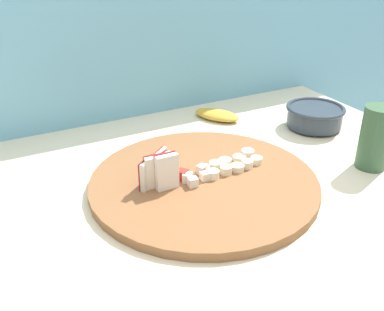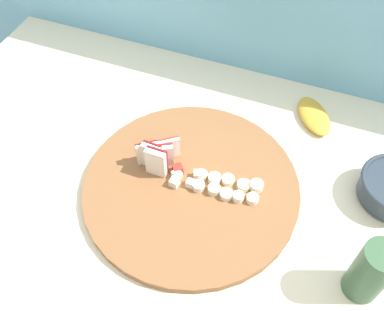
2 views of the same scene
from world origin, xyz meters
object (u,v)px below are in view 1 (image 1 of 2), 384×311
object	(u,v)px
cutting_board	(204,183)
apple_dice_pile	(192,176)
banana_slice_rows	(232,164)
banana_peel	(217,115)
apple_wedge_fan	(159,170)
small_jar	(375,138)
ceramic_bowl	(315,115)

from	to	relation	value
cutting_board	apple_dice_pile	size ratio (longest dim) A/B	6.46
banana_slice_rows	banana_peel	world-z (taller)	banana_slice_rows
apple_wedge_fan	banana_slice_rows	distance (m)	0.16
banana_slice_rows	small_jar	world-z (taller)	small_jar
banana_peel	cutting_board	bearing A→B (deg)	-124.49
cutting_board	ceramic_bowl	bearing A→B (deg)	18.19
apple_dice_pile	small_jar	bearing A→B (deg)	-14.33
cutting_board	apple_wedge_fan	world-z (taller)	apple_wedge_fan
banana_peel	ceramic_bowl	bearing A→B (deg)	-40.48
banana_peel	small_jar	xyz separation A→B (m)	(0.15, -0.37, 0.06)
banana_slice_rows	banana_peel	distance (m)	0.30
ceramic_bowl	small_jar	distance (m)	0.22
cutting_board	apple_wedge_fan	distance (m)	0.09
apple_dice_pile	ceramic_bowl	size ratio (longest dim) A/B	0.47
apple_dice_pile	banana_peel	distance (m)	0.35
cutting_board	ceramic_bowl	world-z (taller)	ceramic_bowl
apple_dice_pile	banana_peel	size ratio (longest dim) A/B	0.55
cutting_board	banana_peel	world-z (taller)	banana_peel
banana_peel	small_jar	world-z (taller)	small_jar
cutting_board	banana_slice_rows	world-z (taller)	banana_slice_rows
cutting_board	apple_dice_pile	bearing A→B (deg)	161.31
apple_dice_pile	banana_slice_rows	bearing A→B (deg)	5.41
ceramic_bowl	banana_peel	xyz separation A→B (m)	(-0.19, 0.16, -0.02)
ceramic_bowl	apple_dice_pile	bearing A→B (deg)	-163.62
apple_dice_pile	banana_slice_rows	world-z (taller)	apple_dice_pile
small_jar	apple_dice_pile	bearing A→B (deg)	165.67
cutting_board	banana_slice_rows	size ratio (longest dim) A/B	3.19
banana_slice_rows	small_jar	bearing A→B (deg)	-20.49
banana_slice_rows	ceramic_bowl	distance (m)	0.33
banana_peel	apple_wedge_fan	bearing A→B (deg)	-136.67
banana_slice_rows	banana_peel	xyz separation A→B (m)	(0.12, 0.27, -0.01)
apple_wedge_fan	small_jar	bearing A→B (deg)	-14.22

